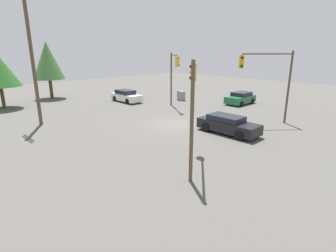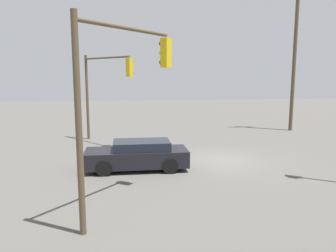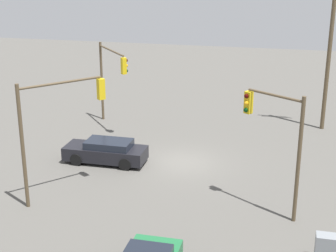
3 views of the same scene
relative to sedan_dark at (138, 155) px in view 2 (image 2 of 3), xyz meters
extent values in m
plane|color=#54514C|center=(-4.31, -1.05, -0.68)|extent=(80.00, 80.00, 0.00)
cube|color=black|center=(0.05, 0.00, -0.10)|extent=(4.76, 1.76, 0.76)
cube|color=black|center=(-0.19, 0.00, 0.48)|extent=(2.62, 1.55, 0.41)
cylinder|color=black|center=(1.52, 0.84, -0.32)|extent=(0.72, 0.22, 0.72)
cylinder|color=black|center=(1.52, -0.84, -0.32)|extent=(0.72, 0.22, 0.72)
cylinder|color=black|center=(-1.43, 0.84, -0.32)|extent=(0.72, 0.22, 0.72)
cylinder|color=black|center=(-1.43, -0.84, -0.32)|extent=(0.72, 0.22, 0.72)
cylinder|color=brown|center=(1.77, 6.13, 2.36)|extent=(0.18, 0.18, 6.09)
cylinder|color=brown|center=(0.39, 4.53, 5.16)|extent=(2.85, 3.29, 0.12)
cube|color=gold|center=(-0.98, 2.92, 4.53)|extent=(0.43, 0.44, 1.05)
sphere|color=#360503|center=(-0.85, 2.81, 4.87)|extent=(0.22, 0.22, 0.22)
sphere|color=orange|center=(-0.85, 2.81, 4.53)|extent=(0.22, 0.22, 0.22)
sphere|color=black|center=(-0.85, 2.81, 4.20)|extent=(0.22, 0.22, 0.22)
cylinder|color=brown|center=(3.10, -7.80, 2.17)|extent=(0.18, 0.18, 5.71)
cylinder|color=brown|center=(1.67, -6.10, 4.77)|extent=(2.94, 3.49, 0.12)
cube|color=gold|center=(0.25, -4.40, 4.15)|extent=(0.43, 0.44, 1.05)
sphere|color=#360503|center=(0.12, -4.51, 4.49)|extent=(0.22, 0.22, 0.22)
sphere|color=orange|center=(0.12, -4.51, 4.15)|extent=(0.22, 0.22, 0.22)
sphere|color=black|center=(0.12, -4.51, 3.81)|extent=(0.22, 0.22, 0.22)
cylinder|color=brown|center=(-12.53, -9.34, 5.26)|extent=(0.28, 0.28, 11.89)
camera|label=1|loc=(10.59, -16.55, 5.36)|focal=28.00mm
camera|label=2|loc=(0.51, 15.01, 3.78)|focal=35.00mm
camera|label=3|loc=(-10.06, 26.27, 10.93)|focal=55.00mm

